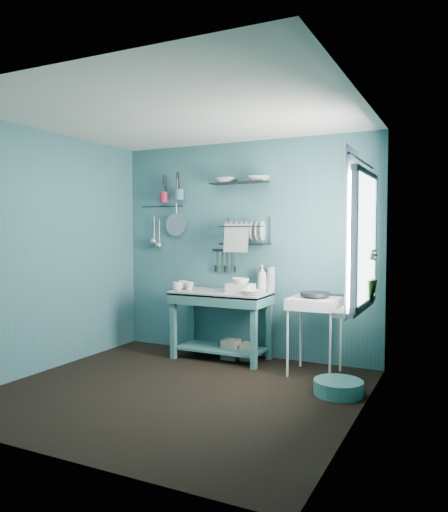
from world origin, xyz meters
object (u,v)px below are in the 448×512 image
at_px(work_counter, 221,325).
at_px(water_bottle, 271,279).
at_px(hotplate_stand, 315,336).
at_px(colander, 176,225).
at_px(soap_bottle, 262,278).
at_px(mug_right, 183,285).
at_px(storage_tin_large, 231,349).
at_px(frying_pan, 315,294).
at_px(utensil_cup_magenta, 164,197).
at_px(floor_basin, 338,388).
at_px(wash_tub, 240,288).
at_px(storage_tin_small, 248,351).
at_px(mug_left, 178,286).
at_px(potted_plant, 361,274).
at_px(utensil_cup_teal, 179,195).
at_px(mug_mid, 190,286).
at_px(dish_rack, 245,231).

bearing_deg(work_counter, water_bottle, 33.79).
xyz_separation_m(hotplate_stand, colander, (-1.88, 0.37, 1.15)).
relative_size(soap_bottle, hotplate_stand, 0.38).
distance_m(mug_right, storage_tin_large, 0.94).
xyz_separation_m(work_counter, frying_pan, (1.12, -0.12, 0.43)).
bearing_deg(utensil_cup_magenta, floor_basin, -20.06).
height_order(colander, floor_basin, colander).
distance_m(water_bottle, floor_basin, 1.56).
bearing_deg(wash_tub, utensil_cup_magenta, 167.97).
distance_m(work_counter, wash_tub, 0.51).
xyz_separation_m(hotplate_stand, storage_tin_small, (-0.82, 0.20, -0.29)).
distance_m(mug_left, utensil_cup_magenta, 1.20).
bearing_deg(frying_pan, work_counter, 174.15).
bearing_deg(utensil_cup_magenta, water_bottle, -0.30).
distance_m(work_counter, potted_plant, 1.87).
relative_size(mug_left, floor_basin, 0.28).
bearing_deg(utensil_cup_teal, potted_plant, -17.68).
relative_size(mug_right, floor_basin, 0.28).
distance_m(utensil_cup_teal, storage_tin_small, 2.07).
xyz_separation_m(mug_mid, storage_tin_large, (0.48, 0.11, -0.71)).
distance_m(utensil_cup_magenta, potted_plant, 2.79).
relative_size(mug_left, utensil_cup_teal, 0.95).
height_order(mug_left, mug_mid, mug_left).
height_order(wash_tub, floor_basin, wash_tub).
bearing_deg(hotplate_stand, floor_basin, -46.37).
distance_m(water_bottle, potted_plant, 1.37).
height_order(wash_tub, utensil_cup_teal, utensil_cup_teal).
xyz_separation_m(frying_pan, utensil_cup_magenta, (-2.03, 0.34, 1.06)).
bearing_deg(frying_pan, hotplate_stand, 0.00).
bearing_deg(hotplate_stand, mug_right, -175.28).
relative_size(water_bottle, colander, 1.00).
bearing_deg(hotplate_stand, potted_plant, -28.36).
bearing_deg(potted_plant, frying_pan, 142.87).
height_order(mug_right, frying_pan, mug_right).
xyz_separation_m(water_bottle, dish_rack, (-0.31, -0.04, 0.55)).
relative_size(mug_left, soap_bottle, 0.41).
xyz_separation_m(dish_rack, utensil_cup_magenta, (-1.13, 0.05, 0.42)).
bearing_deg(wash_tub, storage_tin_small, 63.43).
relative_size(mug_mid, utensil_cup_magenta, 0.77).
bearing_deg(floor_basin, utensil_cup_magenta, 159.94).
relative_size(mug_mid, storage_tin_small, 0.50).
height_order(dish_rack, floor_basin, dish_rack).
bearing_deg(mug_left, wash_tub, 10.86).
bearing_deg(colander, water_bottle, -1.69).
xyz_separation_m(mug_right, colander, (-0.25, 0.26, 0.71)).
bearing_deg(mug_right, mug_mid, -26.57).
height_order(mug_right, floor_basin, mug_right).
bearing_deg(storage_tin_small, water_bottle, 32.47).
distance_m(hotplate_stand, potted_plant, 0.96).
distance_m(mug_left, floor_basin, 2.17).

